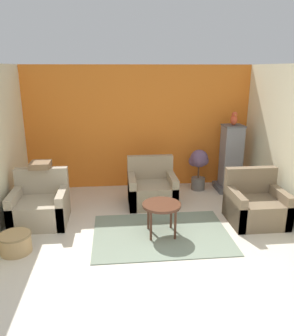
{
  "coord_description": "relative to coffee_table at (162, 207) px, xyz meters",
  "views": [
    {
      "loc": [
        -0.51,
        -3.4,
        2.4
      ],
      "look_at": [
        0.0,
        1.59,
        0.86
      ],
      "focal_mm": 35.0,
      "sensor_mm": 36.0,
      "label": 1
    }
  ],
  "objects": [
    {
      "name": "wall_back_accent",
      "position": [
        -0.15,
        2.24,
        0.79
      ],
      "size": [
        4.65,
        0.06,
        2.47
      ],
      "color": "orange",
      "rests_on": "ground_plane"
    },
    {
      "name": "armchair_right",
      "position": [
        1.57,
        0.28,
        -0.17
      ],
      "size": [
        0.85,
        0.77,
        0.84
      ],
      "color": "#7A664C",
      "rests_on": "ground_plane"
    },
    {
      "name": "parrot",
      "position": [
        1.65,
        1.74,
        1.02
      ],
      "size": [
        0.12,
        0.22,
        0.27
      ],
      "color": "#D14C2D",
      "rests_on": "birdcage"
    },
    {
      "name": "throw_pillow",
      "position": [
        -1.88,
        0.89,
        0.45
      ],
      "size": [
        0.32,
        0.32,
        0.1
      ],
      "color": "#846647",
      "rests_on": "armchair_left"
    },
    {
      "name": "birdcage",
      "position": [
        1.65,
        1.74,
        0.18
      ],
      "size": [
        0.54,
        0.54,
        1.34
      ],
      "color": "#555559",
      "rests_on": "ground_plane"
    },
    {
      "name": "area_rug",
      "position": [
        0.0,
        0.0,
        -0.43
      ],
      "size": [
        2.02,
        1.44,
        0.01
      ],
      "color": "gray",
      "rests_on": "ground_plane"
    },
    {
      "name": "potted_plant",
      "position": [
        1.02,
        1.83,
        0.08
      ],
      "size": [
        0.39,
        0.36,
        0.84
      ],
      "color": "#66605B",
      "rests_on": "ground_plane"
    },
    {
      "name": "wall_right",
      "position": [
        2.14,
        0.61,
        0.79
      ],
      "size": [
        0.06,
        3.19,
        2.47
      ],
      "color": "beige",
      "rests_on": "ground_plane"
    },
    {
      "name": "ground_plane",
      "position": [
        -0.15,
        -0.98,
        -0.44
      ],
      "size": [
        20.0,
        20.0,
        0.0
      ],
      "primitive_type": "plane",
      "color": "beige",
      "rests_on": "ground"
    },
    {
      "name": "wicker_basket",
      "position": [
        -2.03,
        -0.29,
        -0.29
      ],
      "size": [
        0.43,
        0.43,
        0.27
      ],
      "color": "tan",
      "rests_on": "ground_plane"
    },
    {
      "name": "coffee_table",
      "position": [
        0.0,
        0.0,
        0.0
      ],
      "size": [
        0.57,
        0.57,
        0.5
      ],
      "color": "#512D1E",
      "rests_on": "ground_plane"
    },
    {
      "name": "armchair_left",
      "position": [
        -1.88,
        0.61,
        -0.17
      ],
      "size": [
        0.85,
        0.77,
        0.84
      ],
      "color": "tan",
      "rests_on": "ground_plane"
    },
    {
      "name": "armchair_middle",
      "position": [
        -0.01,
        1.2,
        -0.17
      ],
      "size": [
        0.85,
        0.77,
        0.84
      ],
      "color": "#9E896B",
      "rests_on": "ground_plane"
    }
  ]
}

